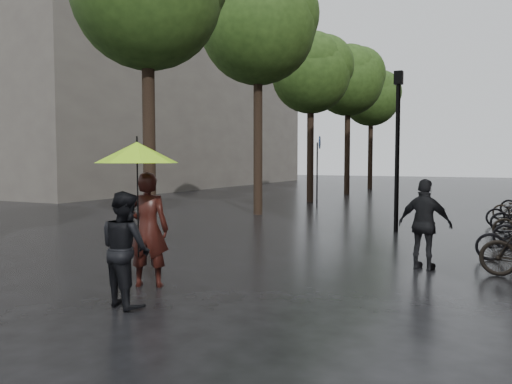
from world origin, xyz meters
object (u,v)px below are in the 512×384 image
Objects in this scene: person_black at (125,249)px; pedestrian_walking at (425,224)px; person_burgundy at (148,229)px; lamp_post at (398,135)px.

person_black is 5.32m from pedestrian_walking.
person_burgundy reaches higher than pedestrian_walking.
pedestrian_walking is at bearing -162.29° from person_burgundy.
lamp_post is (-1.37, 4.76, 1.86)m from pedestrian_walking.
person_burgundy is at bearing -106.58° from lamp_post.
person_burgundy is 8.47m from lamp_post.
person_black is at bearing -102.53° from lamp_post.
lamp_post reaches higher than person_black.
lamp_post is at bearing -61.94° from pedestrian_walking.
person_black is at bearing 88.94° from person_burgundy.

